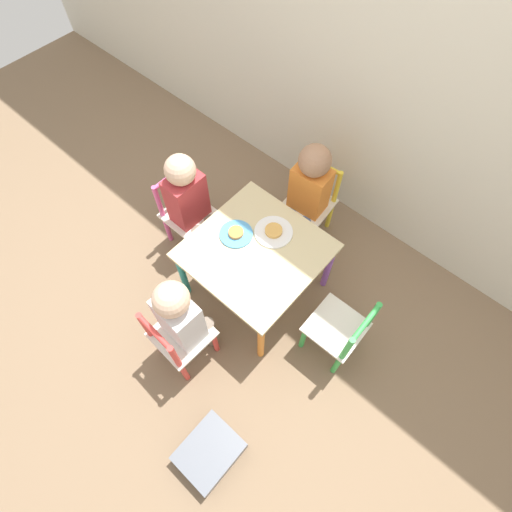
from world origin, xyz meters
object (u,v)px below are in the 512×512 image
child_left (189,198)px  child_front (182,316)px  kids_table (256,255)px  chair_green (340,330)px  plate_back (274,232)px  storage_bin (210,452)px  chair_red (179,338)px  chair_pink (186,213)px  chair_yellow (311,203)px  plate_left (236,234)px  child_back (309,188)px

child_left → child_front: 0.67m
child_left → kids_table: bearing=-90.0°
chair_green → child_left: size_ratio=0.69×
plate_back → storage_bin: plate_back is taller
chair_red → storage_bin: (0.44, -0.26, -0.19)m
chair_pink → chair_green: bearing=-89.4°
child_front → chair_yellow: bearing=-86.1°
child_left → storage_bin: child_left is taller
child_left → storage_bin: size_ratio=2.58×
chair_pink → child_left: (0.06, -0.00, 0.19)m
chair_yellow → plate_left: bearing=-104.2°
storage_bin → child_left: bearing=138.3°
kids_table → chair_yellow: bearing=94.9°
chair_red → plate_back: bearing=-89.5°
kids_table → child_front: (-0.02, -0.48, 0.05)m
chair_red → plate_left: size_ratio=2.92×
chair_pink → chair_green: size_ratio=1.00×
child_left → child_front: child_left is taller
child_left → chair_yellow: bearing=-38.7°
chair_pink → child_left: child_left is taller
plate_back → child_back: bearing=96.8°
plate_left → chair_green: bearing=0.6°
chair_pink → child_front: bearing=-132.5°
chair_yellow → child_front: child_front is taller
storage_bin → chair_green: bearing=81.3°
kids_table → child_front: 0.49m
child_left → plate_left: size_ratio=4.20×
plate_back → chair_green: bearing=-13.2°
chair_pink → plate_back: (0.54, 0.13, 0.19)m
chair_red → child_front: child_front is taller
child_front → plate_left: child_front is taller
chair_yellow → chair_pink: bearing=-137.6°
storage_bin → chair_pink: bearing=140.1°
chair_green → storage_bin: chair_green is taller
child_left → child_front: bearing=-136.0°
kids_table → chair_green: chair_green is taller
chair_yellow → plate_left: size_ratio=2.92×
child_back → plate_back: child_back is taller
kids_table → child_back: child_back is taller
child_back → kids_table: bearing=-90.0°
chair_pink → plate_left: (0.41, -0.00, 0.19)m
child_back → chair_yellow: bearing=90.0°
kids_table → chair_green: (0.54, 0.01, -0.13)m
kids_table → storage_bin: 0.96m
chair_red → plate_left: bearing=-75.9°
plate_left → chair_red: bearing=-78.4°
child_back → storage_bin: size_ratio=2.56×
chair_pink → child_front: (0.52, -0.49, 0.18)m
child_back → chair_pink: bearing=-141.3°
kids_table → chair_pink: size_ratio=1.26×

